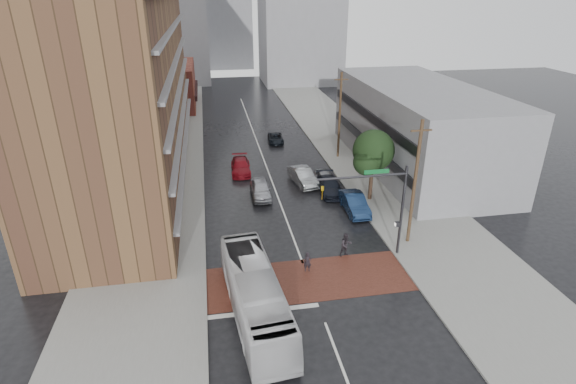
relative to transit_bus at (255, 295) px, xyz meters
name	(u,v)px	position (x,y,z in m)	size (l,w,h in m)	color
ground	(310,284)	(4.04, 2.63, -1.57)	(160.00, 160.00, 0.00)	black
crosswalk	(309,279)	(4.04, 3.13, -1.56)	(14.00, 5.00, 0.02)	brown
sidewalk_west	(164,165)	(-7.46, 27.63, -1.49)	(9.00, 90.00, 0.15)	gray
sidewalk_east	(357,153)	(15.54, 27.63, -1.49)	(9.00, 90.00, 0.15)	gray
apartment_block	(120,38)	(-9.96, 26.63, 12.43)	(10.00, 44.00, 28.00)	brown
storefront_west	(170,85)	(-7.96, 56.63, 1.93)	(8.00, 16.00, 7.00)	brown
building_east	(417,127)	(20.54, 22.63, 2.93)	(11.00, 26.00, 9.00)	gray
distant_tower_west	(161,2)	(-9.96, 80.63, 14.43)	(18.00, 16.00, 32.00)	gray
distant_tower_center	(226,17)	(4.04, 97.63, 10.43)	(12.00, 10.00, 24.00)	gray
street_tree	(373,153)	(12.56, 14.67, 3.16)	(4.20, 4.10, 6.90)	#332319
signal_mast	(384,199)	(9.89, 5.13, 3.16)	(6.50, 0.30, 7.20)	#2D2D33
utility_pole_near	(415,183)	(12.84, 6.63, 3.57)	(1.60, 0.26, 10.00)	#473321
utility_pole_far	(340,115)	(12.84, 26.63, 3.57)	(1.60, 0.26, 10.00)	#473321
transit_bus	(255,295)	(0.00, 0.00, 0.00)	(2.64, 11.26, 3.14)	silver
pedestrian_a	(308,262)	(4.16, 4.15, -0.81)	(0.55, 0.36, 1.51)	black
pedestrian_b	(346,245)	(7.43, 5.63, -0.62)	(0.93, 0.72, 1.90)	black
car_travel_a	(260,189)	(2.43, 17.26, -0.77)	(1.88, 4.66, 1.59)	#A6A7AE
car_travel_b	(303,176)	(7.10, 19.59, -0.75)	(1.73, 4.97, 1.64)	#9FA3A6
car_travel_c	(241,166)	(1.06, 23.83, -0.84)	(2.05, 5.04, 1.46)	maroon
suv_travel	(276,138)	(6.43, 33.66, -1.00)	(1.87, 4.06, 1.13)	black
car_parked_near	(354,203)	(10.34, 12.58, -0.75)	(1.73, 4.96, 1.63)	#142747
car_parked_mid	(330,186)	(9.24, 17.01, -0.83)	(2.07, 5.10, 1.48)	black
car_parked_far	(326,179)	(9.24, 18.63, -0.82)	(1.76, 4.39, 1.49)	#929699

